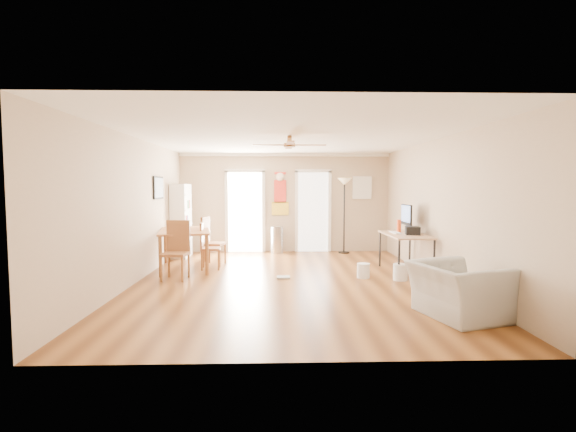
{
  "coord_description": "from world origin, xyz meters",
  "views": [
    {
      "loc": [
        -0.23,
        -7.4,
        1.71
      ],
      "look_at": [
        0.0,
        0.6,
        1.15
      ],
      "focal_mm": 25.67,
      "sensor_mm": 36.0,
      "label": 1
    }
  ],
  "objects_px": {
    "armchair": "(457,291)",
    "computer_desk": "(405,253)",
    "dining_chair_right_b": "(211,246)",
    "printer": "(413,231)",
    "dining_table": "(185,249)",
    "wastebasket_a": "(363,271)",
    "torchiere_lamp": "(344,216)",
    "bookshelf": "(181,221)",
    "trash_can": "(277,240)",
    "dining_chair_near": "(175,251)",
    "wastebasket_b": "(400,272)",
    "dining_chair_right_a": "(214,241)"
  },
  "relations": [
    {
      "from": "dining_chair_near",
      "to": "armchair",
      "type": "xyz_separation_m",
      "value": [
        4.25,
        -2.33,
        -0.19
      ]
    },
    {
      "from": "armchair",
      "to": "computer_desk",
      "type": "bearing_deg",
      "value": -19.89
    },
    {
      "from": "dining_chair_right_a",
      "to": "wastebasket_a",
      "type": "height_order",
      "value": "dining_chair_right_a"
    },
    {
      "from": "dining_chair_near",
      "to": "computer_desk",
      "type": "xyz_separation_m",
      "value": [
        4.44,
        0.47,
        -0.15
      ]
    },
    {
      "from": "dining_table",
      "to": "torchiere_lamp",
      "type": "relative_size",
      "value": 0.84
    },
    {
      "from": "wastebasket_a",
      "to": "armchair",
      "type": "relative_size",
      "value": 0.25
    },
    {
      "from": "trash_can",
      "to": "wastebasket_a",
      "type": "height_order",
      "value": "trash_can"
    },
    {
      "from": "dining_chair_right_a",
      "to": "printer",
      "type": "relative_size",
      "value": 3.37
    },
    {
      "from": "dining_chair_right_b",
      "to": "computer_desk",
      "type": "bearing_deg",
      "value": -101.72
    },
    {
      "from": "dining_table",
      "to": "dining_chair_right_b",
      "type": "height_order",
      "value": "dining_chair_right_b"
    },
    {
      "from": "dining_chair_right_a",
      "to": "printer",
      "type": "xyz_separation_m",
      "value": [
        4.05,
        -1.07,
        0.33
      ]
    },
    {
      "from": "torchiere_lamp",
      "to": "wastebasket_a",
      "type": "distance_m",
      "value": 3.08
    },
    {
      "from": "dining_table",
      "to": "dining_chair_right_b",
      "type": "xyz_separation_m",
      "value": [
        0.55,
        -0.05,
        0.07
      ]
    },
    {
      "from": "wastebasket_b",
      "to": "wastebasket_a",
      "type": "bearing_deg",
      "value": 161.26
    },
    {
      "from": "trash_can",
      "to": "printer",
      "type": "xyz_separation_m",
      "value": [
        2.66,
        -2.65,
        0.52
      ]
    },
    {
      "from": "trash_can",
      "to": "wastebasket_b",
      "type": "height_order",
      "value": "trash_can"
    },
    {
      "from": "computer_desk",
      "to": "printer",
      "type": "relative_size",
      "value": 4.67
    },
    {
      "from": "dining_chair_right_b",
      "to": "computer_desk",
      "type": "distance_m",
      "value": 3.97
    },
    {
      "from": "bookshelf",
      "to": "computer_desk",
      "type": "relative_size",
      "value": 1.23
    },
    {
      "from": "computer_desk",
      "to": "dining_chair_right_a",
      "type": "bearing_deg",
      "value": 166.04
    },
    {
      "from": "dining_table",
      "to": "wastebasket_a",
      "type": "relative_size",
      "value": 5.99
    },
    {
      "from": "trash_can",
      "to": "wastebasket_a",
      "type": "xyz_separation_m",
      "value": [
        1.62,
        -2.98,
        -0.21
      ]
    },
    {
      "from": "bookshelf",
      "to": "dining_chair_near",
      "type": "xyz_separation_m",
      "value": [
        0.45,
        -2.49,
        -0.35
      ]
    },
    {
      "from": "dining_chair_right_b",
      "to": "printer",
      "type": "xyz_separation_m",
      "value": [
        4.05,
        -0.61,
        0.38
      ]
    },
    {
      "from": "dining_chair_right_a",
      "to": "armchair",
      "type": "relative_size",
      "value": 0.97
    },
    {
      "from": "dining_table",
      "to": "trash_can",
      "type": "bearing_deg",
      "value": 45.8
    },
    {
      "from": "trash_can",
      "to": "computer_desk",
      "type": "bearing_deg",
      "value": -45.07
    },
    {
      "from": "computer_desk",
      "to": "wastebasket_b",
      "type": "distance_m",
      "value": 0.74
    },
    {
      "from": "torchiere_lamp",
      "to": "armchair",
      "type": "distance_m",
      "value": 5.4
    },
    {
      "from": "computer_desk",
      "to": "wastebasket_a",
      "type": "relative_size",
      "value": 5.31
    },
    {
      "from": "wastebasket_b",
      "to": "armchair",
      "type": "bearing_deg",
      "value": -87.46
    },
    {
      "from": "wastebasket_b",
      "to": "computer_desk",
      "type": "bearing_deg",
      "value": 66.42
    },
    {
      "from": "trash_can",
      "to": "armchair",
      "type": "height_order",
      "value": "armchair"
    },
    {
      "from": "bookshelf",
      "to": "dining_table",
      "type": "xyz_separation_m",
      "value": [
        0.4,
        -1.46,
        -0.48
      ]
    },
    {
      "from": "dining_table",
      "to": "wastebasket_a",
      "type": "height_order",
      "value": "dining_table"
    },
    {
      "from": "dining_chair_right_a",
      "to": "dining_chair_near",
      "type": "xyz_separation_m",
      "value": [
        -0.5,
        -1.45,
        0.01
      ]
    },
    {
      "from": "dining_chair_near",
      "to": "computer_desk",
      "type": "bearing_deg",
      "value": 11.43
    },
    {
      "from": "dining_chair_near",
      "to": "printer",
      "type": "bearing_deg",
      "value": 10.1
    },
    {
      "from": "bookshelf",
      "to": "trash_can",
      "type": "xyz_separation_m",
      "value": [
        2.34,
        0.54,
        -0.55
      ]
    },
    {
      "from": "bookshelf",
      "to": "wastebasket_b",
      "type": "bearing_deg",
      "value": -49.12
    },
    {
      "from": "dining_chair_right_b",
      "to": "armchair",
      "type": "xyz_separation_m",
      "value": [
        3.75,
        -3.31,
        -0.13
      ]
    },
    {
      "from": "bookshelf",
      "to": "trash_can",
      "type": "height_order",
      "value": "bookshelf"
    },
    {
      "from": "torchiere_lamp",
      "to": "printer",
      "type": "xyz_separation_m",
      "value": [
        0.92,
        -2.63,
        -0.11
      ]
    },
    {
      "from": "trash_can",
      "to": "computer_desk",
      "type": "height_order",
      "value": "computer_desk"
    },
    {
      "from": "trash_can",
      "to": "torchiere_lamp",
      "type": "distance_m",
      "value": 1.86
    },
    {
      "from": "dining_chair_right_b",
      "to": "printer",
      "type": "relative_size",
      "value": 3.1
    },
    {
      "from": "dining_table",
      "to": "computer_desk",
      "type": "bearing_deg",
      "value": -7.1
    },
    {
      "from": "dining_chair_near",
      "to": "wastebasket_a",
      "type": "distance_m",
      "value": 3.54
    },
    {
      "from": "dining_chair_right_a",
      "to": "wastebasket_a",
      "type": "xyz_separation_m",
      "value": [
        3.01,
        -1.41,
        -0.39
      ]
    },
    {
      "from": "bookshelf",
      "to": "torchiere_lamp",
      "type": "relative_size",
      "value": 0.92
    }
  ]
}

